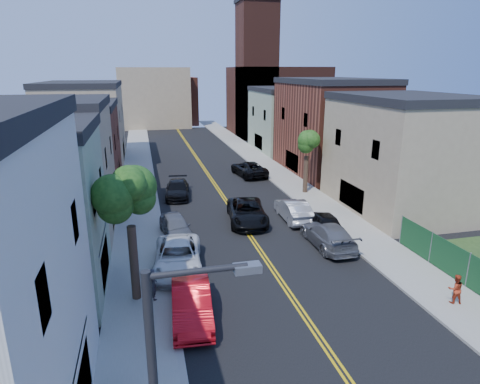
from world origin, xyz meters
TOP-DOWN VIEW (x-y plane):
  - sidewalk_left at (-7.90, 40.00)m, footprint 3.20×100.00m
  - sidewalk_right at (7.90, 40.00)m, footprint 3.20×100.00m
  - curb_left at (-6.15, 40.00)m, footprint 0.30×100.00m
  - curb_right at (6.15, 40.00)m, footprint 0.30×100.00m
  - bldg_left_palegrn at (-14.00, 16.00)m, footprint 9.00×8.00m
  - bldg_left_tan_near at (-14.00, 25.00)m, footprint 9.00×10.00m
  - bldg_left_brick at (-14.00, 36.00)m, footprint 9.00×12.00m
  - bldg_left_tan_far at (-14.00, 50.00)m, footprint 9.00×16.00m
  - bldg_right_tan at (14.00, 24.00)m, footprint 9.00×12.00m
  - bldg_right_brick at (14.00, 38.00)m, footprint 9.00×14.00m
  - bldg_right_palegrn at (14.00, 52.00)m, footprint 9.00×12.00m
  - church at (16.33, 67.07)m, footprint 16.20×14.20m
  - backdrop_left at (-4.00, 82.00)m, footprint 14.00×8.00m
  - backdrop_center at (0.00, 86.00)m, footprint 10.00×8.00m
  - tree_left_mid at (-7.88, 14.01)m, footprint 5.20×5.20m
  - tree_right_far at (7.92, 30.01)m, footprint 4.40×4.40m
  - red_sedan at (-5.33, 11.75)m, footprint 2.16×5.28m
  - white_pickup at (-5.50, 16.95)m, footprint 3.38×6.22m
  - grey_car_left at (-5.17, 22.04)m, footprint 2.37×4.80m
  - black_car_left at (-4.17, 31.73)m, footprint 2.71×5.43m
  - grey_car_right at (4.66, 18.02)m, footprint 2.29×5.57m
  - black_car_right at (5.50, 20.55)m, footprint 2.03×4.56m
  - silver_car_right at (4.20, 23.38)m, footprint 1.94×5.14m
  - dark_car_right_far at (4.38, 37.97)m, footprint 3.46×6.19m
  - black_suv_lane at (0.50, 23.71)m, footprint 3.57×6.40m
  - pedestrian_left at (-7.04, 13.69)m, footprint 0.57×0.71m
  - pedestrian_right at (7.70, 9.77)m, footprint 0.87×0.75m

SIDE VIEW (x-z plane):
  - sidewalk_left at x=-7.90m, z-range 0.00..0.15m
  - sidewalk_right at x=7.90m, z-range 0.00..0.15m
  - curb_left at x=-6.15m, z-range 0.00..0.15m
  - curb_right at x=6.15m, z-range 0.00..0.15m
  - black_car_left at x=-4.17m, z-range 0.00..1.51m
  - black_car_right at x=5.50m, z-range 0.00..1.52m
  - grey_car_left at x=-5.17m, z-range 0.00..1.57m
  - grey_car_right at x=4.66m, z-range 0.00..1.61m
  - dark_car_right_far at x=4.38m, z-range 0.00..1.63m
  - white_pickup at x=-5.50m, z-range 0.00..1.66m
  - silver_car_right at x=4.20m, z-range 0.00..1.68m
  - black_suv_lane at x=0.50m, z-range 0.00..1.69m
  - red_sedan at x=-5.33m, z-range 0.00..1.70m
  - pedestrian_right at x=7.70m, z-range 0.15..1.70m
  - pedestrian_left at x=-7.04m, z-range 0.15..1.85m
  - bldg_left_brick at x=-14.00m, z-range 0.00..8.00m
  - bldg_left_palegrn at x=-14.00m, z-range 0.00..8.50m
  - bldg_right_palegrn at x=14.00m, z-range 0.00..8.50m
  - bldg_left_tan_near at x=-14.00m, z-range 0.00..9.00m
  - bldg_right_tan at x=14.00m, z-range 0.00..9.00m
  - bldg_left_tan_far at x=-14.00m, z-range 0.00..9.50m
  - bldg_right_brick at x=14.00m, z-range 0.00..10.00m
  - backdrop_center at x=0.00m, z-range 0.00..10.00m
  - tree_right_far at x=7.92m, z-range 1.74..9.77m
  - backdrop_left at x=-4.00m, z-range 0.00..12.00m
  - tree_left_mid at x=-7.88m, z-range 1.94..11.23m
  - church at x=16.33m, z-range -4.06..18.54m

